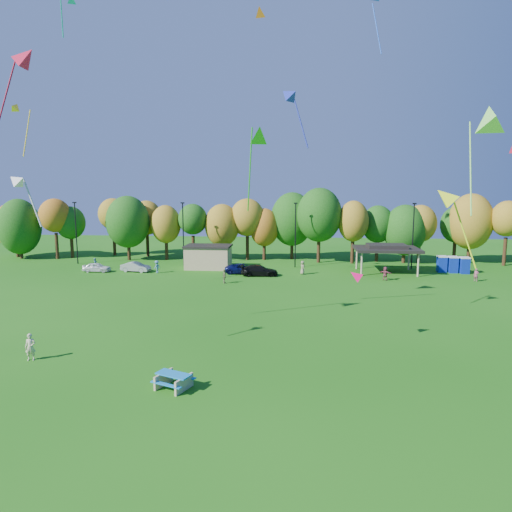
# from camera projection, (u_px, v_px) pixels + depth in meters

# --- Properties ---
(ground) EXTENTS (160.00, 160.00, 0.00)m
(ground) POSITION_uv_depth(u_px,v_px,m) (251.00, 390.00, 25.17)
(ground) COLOR #19600F
(ground) RESTS_ON ground
(tree_line) EXTENTS (93.57, 10.55, 11.15)m
(tree_line) POSITION_uv_depth(u_px,v_px,m) (276.00, 222.00, 69.20)
(tree_line) COLOR black
(tree_line) RESTS_ON ground
(lamp_posts) EXTENTS (64.50, 0.25, 9.09)m
(lamp_posts) POSITION_uv_depth(u_px,v_px,m) (295.00, 233.00, 63.64)
(lamp_posts) COLOR black
(lamp_posts) RESTS_ON ground
(utility_building) EXTENTS (6.30, 4.30, 3.25)m
(utility_building) POSITION_uv_depth(u_px,v_px,m) (208.00, 257.00, 63.28)
(utility_building) COLOR tan
(utility_building) RESTS_ON ground
(pavilion) EXTENTS (8.20, 6.20, 3.77)m
(pavilion) POSITION_uv_depth(u_px,v_px,m) (387.00, 248.00, 59.81)
(pavilion) COLOR tan
(pavilion) RESTS_ON ground
(porta_potties) EXTENTS (3.75, 2.01, 2.18)m
(porta_potties) POSITION_uv_depth(u_px,v_px,m) (453.00, 264.00, 60.08)
(porta_potties) COLOR #0B2699
(porta_potties) RESTS_ON ground
(picnic_table) EXTENTS (2.44, 2.25, 0.85)m
(picnic_table) POSITION_uv_depth(u_px,v_px,m) (174.00, 380.00, 25.37)
(picnic_table) COLOR tan
(picnic_table) RESTS_ON ground
(kite_flyer) EXTENTS (0.73, 0.56, 1.77)m
(kite_flyer) POSITION_uv_depth(u_px,v_px,m) (30.00, 347.00, 29.45)
(kite_flyer) COLOR beige
(kite_flyer) RESTS_ON ground
(car_a) EXTENTS (3.65, 1.49, 1.24)m
(car_a) POSITION_uv_depth(u_px,v_px,m) (97.00, 267.00, 60.73)
(car_a) COLOR white
(car_a) RESTS_ON ground
(car_b) EXTENTS (4.09, 1.90, 1.30)m
(car_b) POSITION_uv_depth(u_px,v_px,m) (136.00, 267.00, 60.76)
(car_b) COLOR #A5A4A9
(car_b) RESTS_ON ground
(car_c) EXTENTS (4.71, 2.26, 1.30)m
(car_c) POSITION_uv_depth(u_px,v_px,m) (243.00, 269.00, 59.45)
(car_c) COLOR #0C1049
(car_c) RESTS_ON ground
(car_d) EXTENTS (4.89, 2.30, 1.38)m
(car_d) POSITION_uv_depth(u_px,v_px,m) (259.00, 270.00, 57.97)
(car_d) COLOR black
(car_d) RESTS_ON ground
(far_person_0) EXTENTS (0.88, 1.03, 1.78)m
(far_person_0) POSITION_uv_depth(u_px,v_px,m) (302.00, 268.00, 58.90)
(far_person_0) COLOR #84825A
(far_person_0) RESTS_ON ground
(far_person_1) EXTENTS (0.83, 1.06, 1.67)m
(far_person_1) POSITION_uv_depth(u_px,v_px,m) (224.00, 276.00, 53.32)
(far_person_1) COLOR olive
(far_person_1) RESTS_ON ground
(far_person_2) EXTENTS (0.68, 0.65, 1.56)m
(far_person_2) POSITION_uv_depth(u_px,v_px,m) (476.00, 275.00, 54.48)
(far_person_2) COLOR #A74E66
(far_person_2) RESTS_ON ground
(far_person_3) EXTENTS (1.01, 1.22, 1.64)m
(far_person_3) POSITION_uv_depth(u_px,v_px,m) (157.00, 267.00, 59.97)
(far_person_3) COLOR teal
(far_person_3) RESTS_ON ground
(far_person_4) EXTENTS (0.89, 0.96, 1.57)m
(far_person_4) POSITION_uv_depth(u_px,v_px,m) (95.00, 264.00, 62.57)
(far_person_4) COLOR teal
(far_person_4) RESTS_ON ground
(far_person_5) EXTENTS (1.57, 1.30, 1.69)m
(far_person_5) POSITION_uv_depth(u_px,v_px,m) (385.00, 273.00, 55.10)
(far_person_5) COLOR #963E52
(far_person_5) RESTS_ON ground
(kite_0) EXTENTS (0.94, 3.03, 5.24)m
(kite_0) POSITION_uv_depth(u_px,v_px,m) (17.00, 108.00, 43.31)
(kite_0) COLOR yellow
(kite_3) EXTENTS (3.39, 1.72, 5.52)m
(kite_3) POSITION_uv_depth(u_px,v_px,m) (445.00, 198.00, 28.91)
(kite_3) COLOR #E4FF1A
(kite_4) EXTENTS (1.53, 1.88, 1.71)m
(kite_4) POSITION_uv_depth(u_px,v_px,m) (260.00, 11.00, 48.92)
(kite_4) COLOR orange
(kite_5) EXTENTS (2.09, 1.06, 3.36)m
(kite_5) POSITION_uv_depth(u_px,v_px,m) (16.00, 181.00, 27.07)
(kite_5) COLOR silver
(kite_6) EXTENTS (2.22, 4.56, 7.59)m
(kite_6) POSITION_uv_depth(u_px,v_px,m) (259.00, 134.00, 38.43)
(kite_6) COLOR green
(kite_8) EXTENTS (3.85, 1.54, 6.46)m
(kite_8) POSITION_uv_depth(u_px,v_px,m) (25.00, 58.00, 28.43)
(kite_8) COLOR red
(kite_11) EXTENTS (2.50, 2.10, 4.45)m
(kite_11) POSITION_uv_depth(u_px,v_px,m) (288.00, 96.00, 32.33)
(kite_11) COLOR #1B2898
(kite_14) EXTENTS (1.22, 0.93, 1.20)m
(kite_14) POSITION_uv_depth(u_px,v_px,m) (355.00, 276.00, 31.88)
(kite_14) COLOR #F80D60
(kite_15) EXTENTS (2.40, 4.82, 7.80)m
(kite_15) POSITION_uv_depth(u_px,v_px,m) (490.00, 117.00, 29.30)
(kite_15) COLOR #80ED53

